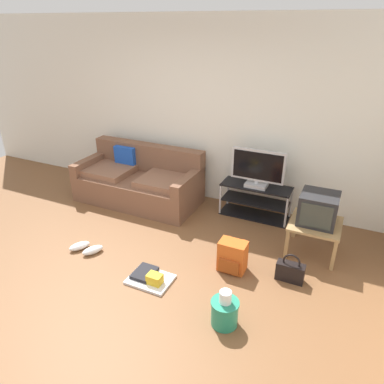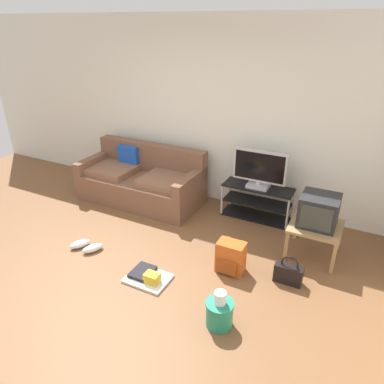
# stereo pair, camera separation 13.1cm
# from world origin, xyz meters

# --- Properties ---
(ground_plane) EXTENTS (9.00, 9.80, 0.02)m
(ground_plane) POSITION_xyz_m (0.00, 0.00, -0.01)
(ground_plane) COLOR brown
(wall_back) EXTENTS (9.00, 0.10, 2.70)m
(wall_back) POSITION_xyz_m (0.00, 2.45, 1.35)
(wall_back) COLOR silver
(wall_back) RESTS_ON ground_plane
(couch) EXTENTS (1.89, 0.89, 0.84)m
(couch) POSITION_xyz_m (-0.77, 1.86, 0.31)
(couch) COLOR brown
(couch) RESTS_ON ground_plane
(tv_stand) EXTENTS (0.98, 0.37, 0.48)m
(tv_stand) POSITION_xyz_m (1.03, 2.13, 0.24)
(tv_stand) COLOR black
(tv_stand) RESTS_ON ground_plane
(flat_tv) EXTENTS (0.75, 0.22, 0.54)m
(flat_tv) POSITION_xyz_m (1.03, 2.10, 0.75)
(flat_tv) COLOR #B2B2B7
(flat_tv) RESTS_ON tv_stand
(side_table) EXTENTS (0.59, 0.59, 0.42)m
(side_table) POSITION_xyz_m (1.93, 1.54, 0.36)
(side_table) COLOR #9E7A4C
(side_table) RESTS_ON ground_plane
(crt_tv) EXTENTS (0.43, 0.42, 0.37)m
(crt_tv) POSITION_xyz_m (1.93, 1.55, 0.60)
(crt_tv) COLOR #232326
(crt_tv) RESTS_ON side_table
(backpack) EXTENTS (0.31, 0.27, 0.37)m
(backpack) POSITION_xyz_m (1.15, 0.79, 0.18)
(backpack) COLOR #CC561E
(backpack) RESTS_ON ground_plane
(handbag) EXTENTS (0.30, 0.12, 0.34)m
(handbag) POSITION_xyz_m (1.79, 0.89, 0.12)
(handbag) COLOR black
(handbag) RESTS_ON ground_plane
(cleaning_bucket) EXTENTS (0.27, 0.27, 0.38)m
(cleaning_bucket) POSITION_xyz_m (1.36, -0.01, 0.16)
(cleaning_bucket) COLOR #238466
(cleaning_bucket) RESTS_ON ground_plane
(sneakers_pair) EXTENTS (0.43, 0.28, 0.09)m
(sneakers_pair) POSITION_xyz_m (-0.60, 0.36, 0.04)
(sneakers_pair) COLOR white
(sneakers_pair) RESTS_ON ground_plane
(floor_tray) EXTENTS (0.47, 0.36, 0.14)m
(floor_tray) POSITION_xyz_m (0.40, 0.22, 0.04)
(floor_tray) COLOR silver
(floor_tray) RESTS_ON ground_plane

